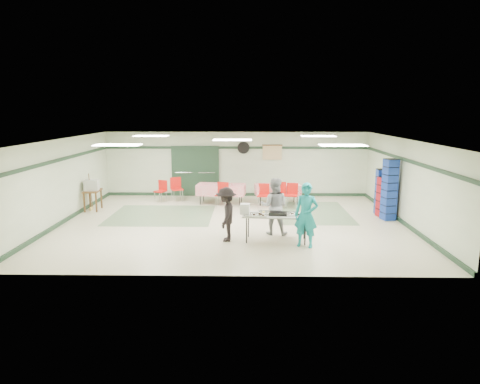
{
  "coord_description": "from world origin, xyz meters",
  "views": [
    {
      "loc": [
        0.49,
        -13.4,
        3.61
      ],
      "look_at": [
        0.24,
        -0.3,
        1.08
      ],
      "focal_mm": 32.0,
      "sensor_mm": 36.0,
      "label": 1
    }
  ],
  "objects_px": {
    "dining_table_a": "(278,189)",
    "volunteer_grey": "(274,206)",
    "chair_loose_a": "(176,187)",
    "broom": "(91,191)",
    "printer_table": "(93,193)",
    "chair_a": "(280,192)",
    "chair_b": "(264,193)",
    "chair_c": "(292,193)",
    "office_printer": "(92,185)",
    "crate_stack_blue_b": "(389,190)",
    "volunteer_teal": "(306,215)",
    "crate_stack_blue_a": "(382,192)",
    "crate_stack_red": "(385,197)",
    "dining_table_b": "(221,189)",
    "volunteer_dark": "(226,214)",
    "chair_d": "(222,192)",
    "serving_table": "(276,216)",
    "chair_loose_b": "(162,189)"
  },
  "relations": [
    {
      "from": "dining_table_b",
      "to": "printer_table",
      "type": "xyz_separation_m",
      "value": [
        -4.6,
        -1.21,
        0.06
      ]
    },
    {
      "from": "volunteer_dark",
      "to": "chair_d",
      "type": "distance_m",
      "value": 4.26
    },
    {
      "from": "chair_loose_a",
      "to": "broom",
      "type": "xyz_separation_m",
      "value": [
        -2.85,
        -1.65,
        0.12
      ]
    },
    {
      "from": "chair_a",
      "to": "crate_stack_blue_b",
      "type": "relative_size",
      "value": 0.46
    },
    {
      "from": "volunteer_teal",
      "to": "volunteer_grey",
      "type": "bearing_deg",
      "value": 144.15
    },
    {
      "from": "dining_table_a",
      "to": "chair_loose_a",
      "type": "distance_m",
      "value": 4.05
    },
    {
      "from": "serving_table",
      "to": "volunteer_grey",
      "type": "distance_m",
      "value": 0.69
    },
    {
      "from": "volunteer_dark",
      "to": "chair_a",
      "type": "relative_size",
      "value": 1.61
    },
    {
      "from": "volunteer_dark",
      "to": "crate_stack_red",
      "type": "height_order",
      "value": "volunteer_dark"
    },
    {
      "from": "crate_stack_blue_b",
      "to": "volunteer_dark",
      "type": "bearing_deg",
      "value": -155.58
    },
    {
      "from": "dining_table_b",
      "to": "crate_stack_red",
      "type": "bearing_deg",
      "value": -13.43
    },
    {
      "from": "chair_a",
      "to": "printer_table",
      "type": "distance_m",
      "value": 6.89
    },
    {
      "from": "chair_b",
      "to": "crate_stack_red",
      "type": "height_order",
      "value": "crate_stack_red"
    },
    {
      "from": "serving_table",
      "to": "chair_c",
      "type": "height_order",
      "value": "chair_c"
    },
    {
      "from": "crate_stack_blue_b",
      "to": "volunteer_teal",
      "type": "bearing_deg",
      "value": -137.2
    },
    {
      "from": "chair_c",
      "to": "chair_loose_a",
      "type": "distance_m",
      "value": 4.65
    },
    {
      "from": "serving_table",
      "to": "chair_b",
      "type": "distance_m",
      "value": 4.26
    },
    {
      "from": "chair_loose_a",
      "to": "crate_stack_blue_b",
      "type": "height_order",
      "value": "crate_stack_blue_b"
    },
    {
      "from": "chair_d",
      "to": "crate_stack_blue_a",
      "type": "distance_m",
      "value": 5.72
    },
    {
      "from": "dining_table_a",
      "to": "dining_table_b",
      "type": "bearing_deg",
      "value": 174.02
    },
    {
      "from": "serving_table",
      "to": "chair_loose_b",
      "type": "height_order",
      "value": "chair_loose_b"
    },
    {
      "from": "chair_a",
      "to": "serving_table",
      "type": "bearing_deg",
      "value": -94.67
    },
    {
      "from": "dining_table_a",
      "to": "broom",
      "type": "relative_size",
      "value": 1.32
    },
    {
      "from": "volunteer_dark",
      "to": "crate_stack_blue_b",
      "type": "bearing_deg",
      "value": 117.51
    },
    {
      "from": "chair_a",
      "to": "printer_table",
      "type": "xyz_separation_m",
      "value": [
        -6.86,
        -0.65,
        0.05
      ]
    },
    {
      "from": "volunteer_grey",
      "to": "volunteer_dark",
      "type": "distance_m",
      "value": 1.52
    },
    {
      "from": "dining_table_a",
      "to": "chair_c",
      "type": "bearing_deg",
      "value": -54.33
    },
    {
      "from": "dining_table_b",
      "to": "chair_b",
      "type": "height_order",
      "value": "chair_b"
    },
    {
      "from": "office_printer",
      "to": "printer_table",
      "type": "bearing_deg",
      "value": 80.73
    },
    {
      "from": "printer_table",
      "to": "office_printer",
      "type": "bearing_deg",
      "value": -93.51
    },
    {
      "from": "volunteer_dark",
      "to": "volunteer_teal",
      "type": "bearing_deg",
      "value": 80.05
    },
    {
      "from": "printer_table",
      "to": "chair_a",
      "type": "bearing_deg",
      "value": 1.91
    },
    {
      "from": "chair_loose_b",
      "to": "crate_stack_blue_a",
      "type": "distance_m",
      "value": 8.32
    },
    {
      "from": "serving_table",
      "to": "chair_loose_a",
      "type": "height_order",
      "value": "chair_loose_a"
    },
    {
      "from": "volunteer_grey",
      "to": "dining_table_a",
      "type": "bearing_deg",
      "value": -86.2
    },
    {
      "from": "chair_loose_a",
      "to": "broom",
      "type": "bearing_deg",
      "value": -174.2
    },
    {
      "from": "volunteer_grey",
      "to": "chair_d",
      "type": "xyz_separation_m",
      "value": [
        -1.72,
        3.58,
        -0.27
      ]
    },
    {
      "from": "crate_stack_blue_a",
      "to": "crate_stack_red",
      "type": "height_order",
      "value": "crate_stack_blue_a"
    },
    {
      "from": "serving_table",
      "to": "chair_a",
      "type": "height_order",
      "value": "chair_a"
    },
    {
      "from": "chair_c",
      "to": "office_printer",
      "type": "distance_m",
      "value": 7.34
    },
    {
      "from": "serving_table",
      "to": "chair_loose_b",
      "type": "xyz_separation_m",
      "value": [
        -4.21,
        5.09,
        -0.19
      ]
    },
    {
      "from": "volunteer_teal",
      "to": "broom",
      "type": "bearing_deg",
      "value": 170.78
    },
    {
      "from": "dining_table_b",
      "to": "crate_stack_blue_a",
      "type": "bearing_deg",
      "value": -10.29
    },
    {
      "from": "dining_table_a",
      "to": "chair_d",
      "type": "distance_m",
      "value": 2.19
    },
    {
      "from": "chair_b",
      "to": "printer_table",
      "type": "height_order",
      "value": "chair_b"
    },
    {
      "from": "dining_table_a",
      "to": "volunteer_grey",
      "type": "bearing_deg",
      "value": -101.32
    },
    {
      "from": "volunteer_grey",
      "to": "broom",
      "type": "height_order",
      "value": "volunteer_grey"
    },
    {
      "from": "volunteer_dark",
      "to": "chair_a",
      "type": "distance_m",
      "value": 4.62
    },
    {
      "from": "printer_table",
      "to": "broom",
      "type": "xyz_separation_m",
      "value": [
        -0.08,
        0.04,
        0.07
      ]
    },
    {
      "from": "volunteer_dark",
      "to": "dining_table_b",
      "type": "xyz_separation_m",
      "value": [
        -0.44,
        4.8,
        -0.19
      ]
    }
  ]
}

